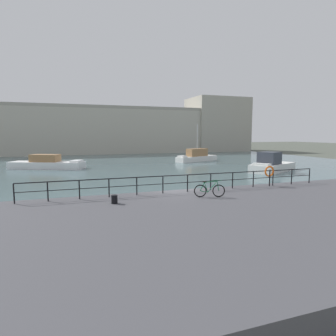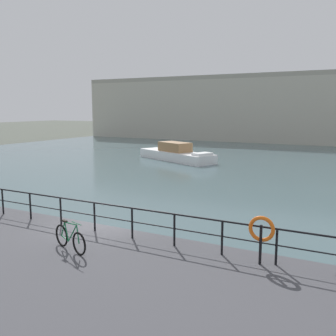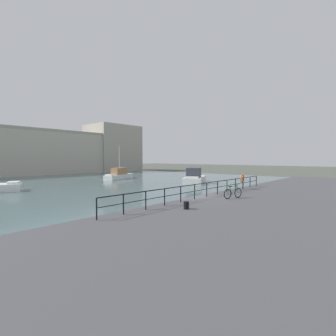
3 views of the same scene
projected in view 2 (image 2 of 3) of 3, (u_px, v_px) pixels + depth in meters
ground_plane at (99, 250)px, 14.82m from camera, size 240.00×240.00×0.00m
water_basin at (274, 159)px, 41.18m from camera, size 80.00×60.00×0.01m
moored_white_yacht at (176, 154)px, 40.41m from camera, size 9.99×6.50×1.89m
quay_railing at (94, 211)px, 13.68m from camera, size 19.39×0.07×1.08m
parked_bicycle at (70, 239)px, 11.83m from camera, size 1.70×0.60×0.98m
life_ring_stand at (262, 231)px, 10.76m from camera, size 0.75×0.16×1.40m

